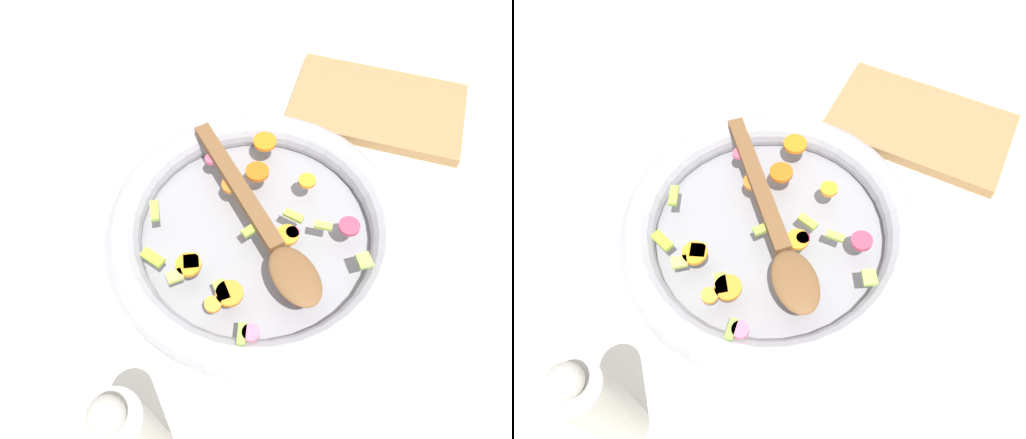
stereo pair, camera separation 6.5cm
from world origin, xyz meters
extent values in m
plane|color=silver|center=(0.00, 0.00, 0.00)|extent=(4.00, 4.00, 0.00)
cylinder|color=gray|center=(0.00, 0.00, 0.01)|extent=(0.37, 0.37, 0.01)
torus|color=#9E9EA5|center=(0.00, 0.00, 0.03)|extent=(0.42, 0.42, 0.05)
cylinder|color=orange|center=(-0.03, 0.13, 0.05)|extent=(0.05, 0.05, 0.01)
cylinder|color=orange|center=(0.00, -0.11, 0.05)|extent=(0.05, 0.05, 0.01)
cylinder|color=orange|center=(-0.05, 0.04, 0.05)|extent=(0.03, 0.03, 0.01)
cylinder|color=#D96014|center=(-0.02, 0.08, 0.05)|extent=(0.04, 0.04, 0.01)
cylinder|color=orange|center=(-0.06, -0.09, 0.05)|extent=(0.05, 0.05, 0.01)
cylinder|color=orange|center=(0.05, -0.01, 0.05)|extent=(0.03, 0.03, 0.01)
cylinder|color=orange|center=(0.05, 0.08, 0.05)|extent=(0.03, 0.03, 0.01)
cylinder|color=orange|center=(-0.01, -0.13, 0.05)|extent=(0.03, 0.03, 0.01)
cube|color=#BBC856|center=(-0.07, -0.11, 0.05)|extent=(0.03, 0.02, 0.01)
cube|color=#9FC340|center=(0.05, 0.02, 0.05)|extent=(0.03, 0.02, 0.01)
cube|color=#92BA41|center=(0.00, -0.02, 0.05)|extent=(0.03, 0.03, 0.01)
cube|color=#A7C84C|center=(0.09, 0.01, 0.05)|extent=(0.03, 0.01, 0.01)
cube|color=#A0D353|center=(0.15, -0.02, 0.05)|extent=(0.03, 0.03, 0.01)
cube|color=#92BD43|center=(-0.14, -0.03, 0.05)|extent=(0.02, 0.03, 0.01)
cube|color=#96C131|center=(-0.11, -0.10, 0.05)|extent=(0.03, 0.02, 0.01)
cube|color=#92BA3E|center=(-0.01, -0.11, 0.05)|extent=(0.03, 0.03, 0.01)
cube|color=#84B242|center=(0.03, -0.16, 0.05)|extent=(0.02, 0.03, 0.01)
cylinder|color=#DD3E64|center=(0.08, -0.09, 0.05)|extent=(0.03, 0.03, 0.01)
cylinder|color=#CD3D5A|center=(0.12, 0.02, 0.05)|extent=(0.04, 0.04, 0.01)
cylinder|color=#CE2C63|center=(0.05, -0.01, 0.05)|extent=(0.02, 0.02, 0.01)
cylinder|color=#D95475|center=(-0.09, 0.08, 0.05)|extent=(0.03, 0.03, 0.01)
cylinder|color=#D34476|center=(0.05, -0.06, 0.05)|extent=(0.03, 0.03, 0.01)
cylinder|color=pink|center=(0.04, -0.15, 0.05)|extent=(0.03, 0.03, 0.01)
cube|color=yellow|center=(-0.06, -0.09, 0.05)|extent=(0.03, 0.03, 0.01)
cube|color=brown|center=(-0.04, 0.04, 0.06)|extent=(0.18, 0.18, 0.01)
ellipsoid|color=brown|center=(0.07, -0.07, 0.06)|extent=(0.10, 0.10, 0.01)
cylinder|color=#B2ADA3|center=(-0.03, -0.30, 0.10)|extent=(0.05, 0.05, 0.19)
sphere|color=#B2ADA3|center=(-0.03, -0.30, 0.21)|extent=(0.03, 0.03, 0.03)
cube|color=#9E7547|center=(0.12, 0.30, 0.01)|extent=(0.28, 0.17, 0.02)
camera|label=1|loc=(0.10, -0.34, 0.62)|focal=35.00mm
camera|label=2|loc=(0.16, -0.32, 0.62)|focal=35.00mm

